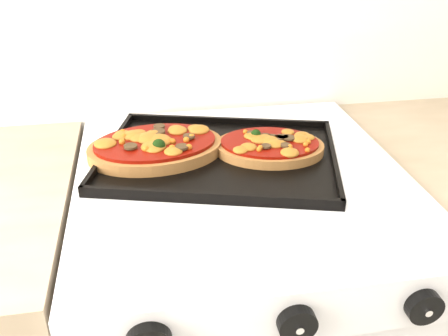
{
  "coord_description": "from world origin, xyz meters",
  "views": [
    {
      "loc": [
        -0.16,
        0.91,
        1.35
      ],
      "look_at": [
        -0.02,
        1.69,
        0.92
      ],
      "focal_mm": 40.0,
      "sensor_mm": 36.0,
      "label": 1
    }
  ],
  "objects": [
    {
      "name": "knob_center",
      "position": [
        0.02,
        1.37,
        0.85
      ],
      "size": [
        0.05,
        0.02,
        0.05
      ],
      "primitive_type": "cylinder",
      "rotation": [
        1.57,
        0.0,
        0.0
      ],
      "color": "black",
      "rests_on": "control_panel"
    },
    {
      "name": "pizza_left",
      "position": [
        -0.14,
        1.77,
        0.94
      ],
      "size": [
        0.27,
        0.2,
        0.04
      ],
      "primitive_type": null,
      "rotation": [
        0.0,
        0.0,
        0.1
      ],
      "color": "#A9693A",
      "rests_on": "baking_tray"
    },
    {
      "name": "pizza_right",
      "position": [
        0.07,
        1.74,
        0.94
      ],
      "size": [
        0.23,
        0.19,
        0.03
      ],
      "primitive_type": null,
      "rotation": [
        0.0,
        0.0,
        -0.21
      ],
      "color": "#A9693A",
      "rests_on": "baking_tray"
    },
    {
      "name": "knob_right",
      "position": [
        0.2,
        1.37,
        0.85
      ],
      "size": [
        0.05,
        0.02,
        0.05
      ],
      "primitive_type": "cylinder",
      "rotation": [
        1.57,
        0.0,
        0.0
      ],
      "color": "black",
      "rests_on": "control_panel"
    },
    {
      "name": "baking_tray",
      "position": [
        -0.02,
        1.74,
        0.92
      ],
      "size": [
        0.5,
        0.42,
        0.02
      ],
      "primitive_type": "cube",
      "rotation": [
        0.0,
        0.0,
        -0.27
      ],
      "color": "black",
      "rests_on": "stove"
    },
    {
      "name": "control_panel",
      "position": [
        0.01,
        1.39,
        0.85
      ],
      "size": [
        0.6,
        0.02,
        0.09
      ],
      "primitive_type": "cube",
      "color": "silver",
      "rests_on": "stove"
    }
  ]
}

